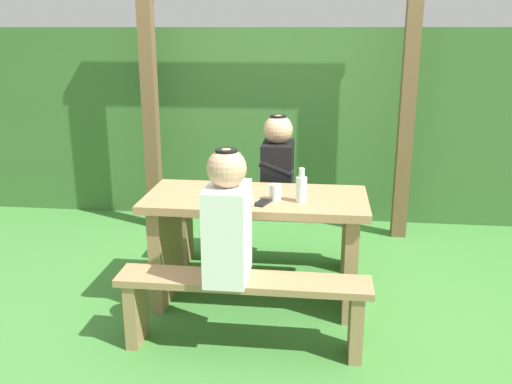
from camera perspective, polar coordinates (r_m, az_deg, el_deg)
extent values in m
plane|color=#3D7D34|center=(3.79, 0.00, -10.97)|extent=(12.00, 12.00, 0.00)
cube|color=#3B6930|center=(5.51, 2.63, 7.38)|extent=(6.40, 0.79, 1.75)
cube|color=brown|center=(4.96, -10.83, 9.10)|extent=(0.12, 0.12, 2.27)
cube|color=brown|center=(4.78, 15.27, 8.55)|extent=(0.12, 0.12, 2.27)
cube|color=#9E7A51|center=(3.52, 0.00, -0.77)|extent=(1.40, 0.64, 0.05)
cube|color=#9E7A51|center=(3.76, -9.17, -5.74)|extent=(0.08, 0.54, 0.68)
cube|color=#9E7A51|center=(3.63, 9.52, -6.59)|extent=(0.08, 0.54, 0.68)
cube|color=#9E7A51|center=(3.08, -1.33, -9.14)|extent=(1.40, 0.24, 0.04)
cube|color=#9E7A51|center=(3.32, -12.20, -11.77)|extent=(0.07, 0.22, 0.39)
cube|color=#9E7A51|center=(3.16, 10.19, -13.13)|extent=(0.07, 0.22, 0.39)
cube|color=#9E7A51|center=(4.16, 0.97, -2.18)|extent=(1.40, 0.24, 0.04)
cube|color=#9E7A51|center=(4.34, -7.23, -4.56)|extent=(0.07, 0.22, 0.39)
cube|color=#9E7A51|center=(4.23, 9.39, -5.26)|extent=(0.07, 0.22, 0.39)
cube|color=white|center=(2.98, -2.93, -4.20)|extent=(0.22, 0.34, 0.52)
sphere|color=tan|center=(2.88, -3.04, 2.43)|extent=(0.21, 0.21, 0.21)
cylinder|color=black|center=(2.86, -3.06, 4.16)|extent=(0.12, 0.12, 0.02)
cylinder|color=white|center=(3.08, -2.52, -1.47)|extent=(0.25, 0.07, 0.15)
cube|color=black|center=(4.08, 2.23, 1.51)|extent=(0.22, 0.34, 0.52)
sphere|color=tan|center=(4.00, 2.29, 6.42)|extent=(0.21, 0.21, 0.21)
cylinder|color=black|center=(3.98, 2.30, 7.68)|extent=(0.12, 0.12, 0.02)
cylinder|color=black|center=(3.91, 2.08, 2.45)|extent=(0.25, 0.07, 0.15)
cylinder|color=silver|center=(3.41, 2.00, -0.03)|extent=(0.07, 0.07, 0.10)
cylinder|color=silver|center=(3.43, -1.64, 0.54)|extent=(0.06, 0.06, 0.15)
cylinder|color=silver|center=(3.40, -1.66, 2.31)|extent=(0.03, 0.03, 0.07)
cylinder|color=silver|center=(3.61, -1.78, 1.63)|extent=(0.07, 0.07, 0.19)
cylinder|color=silver|center=(3.58, -1.80, 3.54)|extent=(0.03, 0.03, 0.06)
cylinder|color=silver|center=(3.38, 4.67, 0.25)|extent=(0.07, 0.07, 0.16)
cylinder|color=silver|center=(3.35, 4.71, 2.00)|extent=(0.03, 0.03, 0.06)
cube|color=black|center=(3.35, 0.65, -1.11)|extent=(0.11, 0.16, 0.01)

